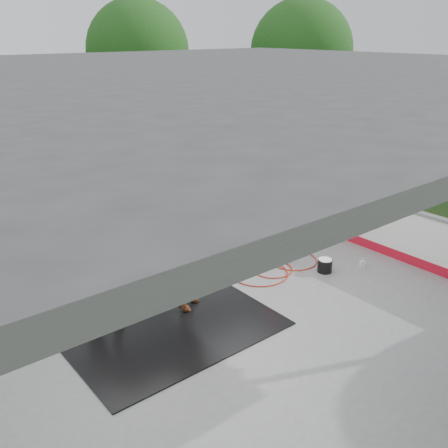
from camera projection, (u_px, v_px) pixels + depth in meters
ground at (196, 313)px, 8.66m from camera, size 100.00×100.00×0.00m
concrete_slab at (196, 312)px, 8.65m from camera, size 12.00×10.00×0.05m
pavilion_structure at (190, 76)px, 7.22m from camera, size 12.60×10.60×4.05m
dasher_board at (362, 222)px, 11.14m from camera, size 0.16×8.00×1.15m
tree_belt at (174, 83)px, 8.11m from camera, size 28.00×28.00×5.80m
rubber_mat at (159, 318)px, 8.40m from camera, size 3.34×3.13×0.03m
horse at (156, 264)px, 8.03m from camera, size 2.59×1.77×2.00m
handler at (275, 229)px, 10.15m from camera, size 0.39×0.57×1.51m
wash_bucket at (325, 265)px, 9.99m from camera, size 0.29×0.29×0.27m
soap_bottle_a at (274, 261)px, 10.21m from camera, size 0.13×0.13×0.26m
soap_bottle_b at (362, 262)px, 10.19m from camera, size 0.12×0.12×0.20m
hose_coil at (272, 266)px, 10.24m from camera, size 2.24×1.39×0.02m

